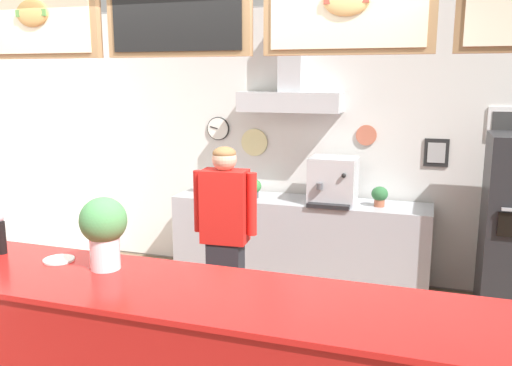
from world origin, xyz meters
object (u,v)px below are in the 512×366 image
(potted_rosemary, at_px, (200,182))
(condiment_plate, at_px, (59,260))
(potted_oregano, at_px, (254,187))
(pepper_grinder, at_px, (1,234))
(potted_thyme, at_px, (380,195))
(shop_worker, at_px, (225,236))
(basil_vase, at_px, (104,230))
(espresso_machine, at_px, (333,181))

(potted_rosemary, xyz_separation_m, condiment_plate, (0.30, -2.71, 0.05))
(potted_oregano, height_order, pepper_grinder, pepper_grinder)
(potted_thyme, bearing_deg, potted_rosemary, 178.08)
(shop_worker, relative_size, basil_vase, 3.86)
(shop_worker, relative_size, pepper_grinder, 6.40)
(pepper_grinder, distance_m, condiment_plate, 0.43)
(shop_worker, height_order, potted_rosemary, shop_worker)
(espresso_machine, bearing_deg, condiment_plate, -113.58)
(shop_worker, distance_m, condiment_plate, 1.47)
(potted_thyme, relative_size, potted_oregano, 1.01)
(potted_rosemary, relative_size, pepper_grinder, 0.83)
(potted_rosemary, bearing_deg, condiment_plate, -83.75)
(potted_oregano, xyz_separation_m, pepper_grinder, (-0.75, -2.63, 0.18))
(shop_worker, xyz_separation_m, basil_vase, (-0.18, -1.39, 0.42))
(basil_vase, height_order, condiment_plate, basil_vase)
(potted_thyme, relative_size, pepper_grinder, 0.78)
(potted_rosemary, relative_size, basil_vase, 0.50)
(potted_rosemary, bearing_deg, potted_thyme, -1.92)
(shop_worker, height_order, basil_vase, shop_worker)
(espresso_machine, relative_size, condiment_plate, 2.63)
(basil_vase, distance_m, pepper_grinder, 0.77)
(potted_thyme, xyz_separation_m, basil_vase, (-1.27, -2.67, 0.28))
(shop_worker, distance_m, pepper_grinder, 1.68)
(basil_vase, bearing_deg, espresso_machine, 73.05)
(shop_worker, distance_m, potted_rosemary, 1.58)
(shop_worker, distance_m, potted_oregano, 1.29)
(espresso_machine, xyz_separation_m, potted_thyme, (0.46, -0.00, -0.11))
(potted_rosemary, bearing_deg, pepper_grinder, -92.56)
(espresso_machine, height_order, potted_thyme, espresso_machine)
(potted_thyme, bearing_deg, shop_worker, -130.48)
(basil_vase, relative_size, condiment_plate, 2.31)
(shop_worker, relative_size, condiment_plate, 8.92)
(espresso_machine, bearing_deg, potted_thyme, -0.22)
(potted_oregano, xyz_separation_m, basil_vase, (0.01, -2.66, 0.28))
(potted_thyme, xyz_separation_m, pepper_grinder, (-2.03, -2.64, 0.17))
(espresso_machine, xyz_separation_m, basil_vase, (-0.82, -2.67, 0.16))
(potted_oregano, distance_m, potted_rosemary, 0.63)
(espresso_machine, relative_size, basil_vase, 1.14)
(espresso_machine, relative_size, pepper_grinder, 1.88)
(potted_thyme, height_order, condiment_plate, potted_thyme)
(shop_worker, bearing_deg, condiment_plate, 65.12)
(shop_worker, height_order, potted_oregano, shop_worker)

